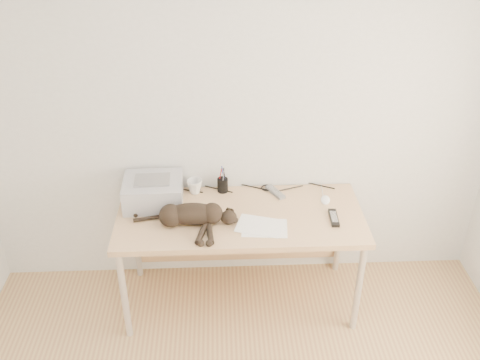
{
  "coord_description": "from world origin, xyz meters",
  "views": [
    {
      "loc": [
        -0.13,
        -1.45,
        2.73
      ],
      "look_at": [
        -0.0,
        1.34,
        1.03
      ],
      "focal_mm": 40.0,
      "sensor_mm": 36.0,
      "label": 1
    }
  ],
  "objects_px": {
    "desk": "(240,224)",
    "mug": "(195,186)",
    "pen_cup": "(223,185)",
    "cat": "(190,216)",
    "printer": "(153,191)",
    "mouse": "(325,198)"
  },
  "relations": [
    {
      "from": "mug",
      "to": "desk",
      "type": "bearing_deg",
      "value": -32.79
    },
    {
      "from": "cat",
      "to": "mouse",
      "type": "xyz_separation_m",
      "value": [
        0.9,
        0.23,
        -0.05
      ]
    },
    {
      "from": "desk",
      "to": "pen_cup",
      "type": "height_order",
      "value": "pen_cup"
    },
    {
      "from": "mug",
      "to": "printer",
      "type": "bearing_deg",
      "value": -157.34
    },
    {
      "from": "printer",
      "to": "cat",
      "type": "distance_m",
      "value": 0.36
    },
    {
      "from": "desk",
      "to": "pen_cup",
      "type": "xyz_separation_m",
      "value": [
        -0.11,
        0.2,
        0.19
      ]
    },
    {
      "from": "cat",
      "to": "mug",
      "type": "height_order",
      "value": "cat"
    },
    {
      "from": "desk",
      "to": "printer",
      "type": "height_order",
      "value": "printer"
    },
    {
      "from": "printer",
      "to": "pen_cup",
      "type": "relative_size",
      "value": 2.11
    },
    {
      "from": "cat",
      "to": "pen_cup",
      "type": "relative_size",
      "value": 3.54
    },
    {
      "from": "pen_cup",
      "to": "mouse",
      "type": "relative_size",
      "value": 1.72
    },
    {
      "from": "printer",
      "to": "desk",
      "type": "bearing_deg",
      "value": -8.13
    },
    {
      "from": "mug",
      "to": "pen_cup",
      "type": "relative_size",
      "value": 0.57
    },
    {
      "from": "desk",
      "to": "mug",
      "type": "xyz_separation_m",
      "value": [
        -0.3,
        0.19,
        0.18
      ]
    },
    {
      "from": "desk",
      "to": "pen_cup",
      "type": "bearing_deg",
      "value": 118.14
    },
    {
      "from": "mouse",
      "to": "cat",
      "type": "bearing_deg",
      "value": -155.08
    },
    {
      "from": "desk",
      "to": "mug",
      "type": "height_order",
      "value": "mug"
    },
    {
      "from": "desk",
      "to": "mouse",
      "type": "distance_m",
      "value": 0.6
    },
    {
      "from": "printer",
      "to": "mug",
      "type": "height_order",
      "value": "printer"
    },
    {
      "from": "mug",
      "to": "cat",
      "type": "bearing_deg",
      "value": -92.98
    },
    {
      "from": "mouse",
      "to": "printer",
      "type": "bearing_deg",
      "value": -170.72
    },
    {
      "from": "cat",
      "to": "printer",
      "type": "bearing_deg",
      "value": 136.43
    }
  ]
}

